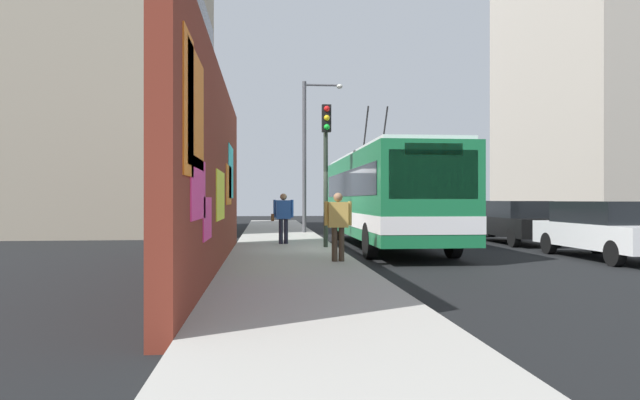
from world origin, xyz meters
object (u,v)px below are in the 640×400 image
object	(u,v)px
pedestrian_at_curb	(338,221)
street_lamp	(309,146)
parked_car_dark_gray	(464,217)
parked_car_black	(515,221)
traffic_light	(326,152)
city_bus	(384,195)
parked_car_white	(605,229)
pedestrian_midblock	(283,214)

from	to	relation	value
pedestrian_at_curb	street_lamp	world-z (taller)	street_lamp
parked_car_dark_gray	parked_car_black	bearing A→B (deg)	-180.00
parked_car_black	street_lamp	distance (m)	9.66
traffic_light	street_lamp	xyz separation A→B (m)	(8.26, -0.10, 0.96)
pedestrian_at_curb	city_bus	bearing A→B (deg)	-22.50
parked_car_dark_gray	traffic_light	size ratio (longest dim) A/B	0.93
parked_car_white	pedestrian_at_curb	distance (m)	7.60
pedestrian_at_curb	street_lamp	xyz separation A→B (m)	(12.28, -0.25, 2.97)
city_bus	pedestrian_at_curb	xyz separation A→B (m)	(-5.54, 2.30, -0.68)
city_bus	parked_car_black	size ratio (longest dim) A/B	2.43
city_bus	parked_car_black	xyz separation A→B (m)	(1.24, -5.20, -0.96)
traffic_light	parked_car_black	bearing A→B (deg)	-69.43
parked_car_white	street_lamp	size ratio (longest dim) A/B	0.71
city_bus	parked_car_black	world-z (taller)	city_bus
city_bus	parked_car_dark_gray	distance (m)	8.48
city_bus	pedestrian_at_curb	distance (m)	6.04
parked_car_black	parked_car_dark_gray	distance (m)	5.39
parked_car_white	traffic_light	xyz separation A→B (m)	(2.82, 7.35, 2.28)
parked_car_black	city_bus	bearing A→B (deg)	103.38
parked_car_white	city_bus	bearing A→B (deg)	50.15
city_bus	pedestrian_at_curb	bearing A→B (deg)	157.50
pedestrian_midblock	traffic_light	bearing A→B (deg)	-140.48
parked_car_white	parked_car_black	size ratio (longest dim) A/B	1.03
parked_car_dark_gray	traffic_light	bearing A→B (deg)	137.94
pedestrian_midblock	street_lamp	xyz separation A→B (m)	(6.71, -1.38, 2.94)
city_bus	street_lamp	bearing A→B (deg)	16.92
street_lamp	pedestrian_midblock	bearing A→B (deg)	168.38
street_lamp	traffic_light	bearing A→B (deg)	179.30
pedestrian_at_curb	traffic_light	size ratio (longest dim) A/B	0.37
city_bus	pedestrian_midblock	xyz separation A→B (m)	(0.03, 3.43, -0.65)
parked_car_black	pedestrian_midblock	xyz separation A→B (m)	(-1.21, 8.63, 0.30)
traffic_light	city_bus	bearing A→B (deg)	-54.72
pedestrian_at_curb	street_lamp	bearing A→B (deg)	-1.15
pedestrian_at_curb	pedestrian_midblock	world-z (taller)	pedestrian_midblock
parked_car_black	traffic_light	distance (m)	8.18
city_bus	street_lamp	distance (m)	7.41
city_bus	parked_car_dark_gray	bearing A→B (deg)	-38.13
parked_car_white	traffic_light	world-z (taller)	traffic_light
parked_car_black	pedestrian_at_curb	distance (m)	10.11
street_lamp	city_bus	bearing A→B (deg)	-163.08
city_bus	parked_car_white	size ratio (longest dim) A/B	2.35
traffic_light	pedestrian_midblock	bearing A→B (deg)	39.52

